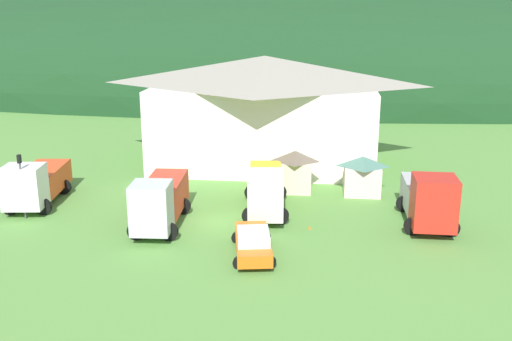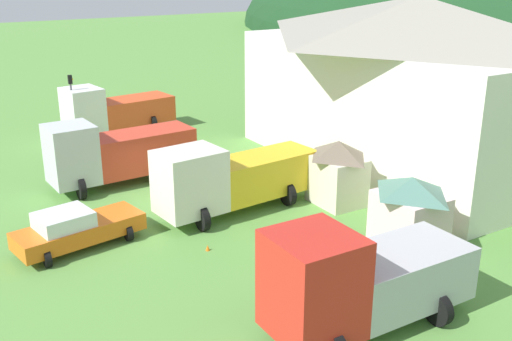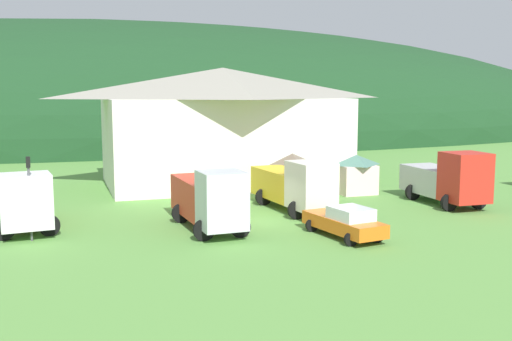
{
  "view_description": "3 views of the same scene",
  "coord_description": "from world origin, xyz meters",
  "px_view_note": "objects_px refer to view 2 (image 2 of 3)",
  "views": [
    {
      "loc": [
        6.58,
        -35.05,
        13.56
      ],
      "look_at": [
        2.35,
        2.55,
        2.8
      ],
      "focal_mm": 41.31,
      "sensor_mm": 36.0,
      "label": 1
    },
    {
      "loc": [
        25.85,
        -10.31,
        11.06
      ],
      "look_at": [
        4.13,
        2.87,
        2.23
      ],
      "focal_mm": 42.31,
      "sensor_mm": 36.0,
      "label": 2
    },
    {
      "loc": [
        -10.92,
        -33.03,
        7.66
      ],
      "look_at": [
        1.34,
        4.85,
        2.33
      ],
      "focal_mm": 42.79,
      "sensor_mm": 36.0,
      "label": 3
    }
  ],
  "objects_px": {
    "play_shed_cream": "(338,172)",
    "traffic_light_west": "(72,101)",
    "service_pickup_orange": "(76,229)",
    "heavy_rig_striped": "(229,177)",
    "heavy_rig_white": "(112,110)",
    "tow_truck_silver": "(115,152)",
    "play_shed_pink": "(410,209)",
    "depot_building": "(414,79)",
    "traffic_cone_near_pickup": "(208,250)",
    "crane_truck_red": "(357,279)"
  },
  "relations": [
    {
      "from": "play_shed_pink",
      "to": "heavy_rig_striped",
      "type": "height_order",
      "value": "heavy_rig_striped"
    },
    {
      "from": "traffic_light_west",
      "to": "traffic_cone_near_pickup",
      "type": "relative_size",
      "value": 8.95
    },
    {
      "from": "depot_building",
      "to": "heavy_rig_striped",
      "type": "relative_size",
      "value": 2.42
    },
    {
      "from": "heavy_rig_white",
      "to": "tow_truck_silver",
      "type": "bearing_deg",
      "value": 65.39
    },
    {
      "from": "service_pickup_orange",
      "to": "play_shed_pink",
      "type": "bearing_deg",
      "value": 140.76
    },
    {
      "from": "play_shed_cream",
      "to": "tow_truck_silver",
      "type": "height_order",
      "value": "tow_truck_silver"
    },
    {
      "from": "tow_truck_silver",
      "to": "depot_building",
      "type": "bearing_deg",
      "value": 159.06
    },
    {
      "from": "heavy_rig_white",
      "to": "service_pickup_orange",
      "type": "xyz_separation_m",
      "value": [
        15.98,
        -6.92,
        -0.81
      ]
    },
    {
      "from": "depot_building",
      "to": "crane_truck_red",
      "type": "bearing_deg",
      "value": -49.72
    },
    {
      "from": "play_shed_cream",
      "to": "tow_truck_silver",
      "type": "distance_m",
      "value": 11.47
    },
    {
      "from": "depot_building",
      "to": "service_pickup_orange",
      "type": "xyz_separation_m",
      "value": [
        1.29,
        -19.68,
        -3.99
      ]
    },
    {
      "from": "play_shed_cream",
      "to": "traffic_light_west",
      "type": "xyz_separation_m",
      "value": [
        -17.22,
        -7.79,
        1.02
      ]
    },
    {
      "from": "depot_building",
      "to": "crane_truck_red",
      "type": "height_order",
      "value": "depot_building"
    },
    {
      "from": "depot_building",
      "to": "traffic_cone_near_pickup",
      "type": "relative_size",
      "value": 41.27
    },
    {
      "from": "play_shed_pink",
      "to": "tow_truck_silver",
      "type": "xyz_separation_m",
      "value": [
        -12.99,
        -7.99,
        0.27
      ]
    },
    {
      "from": "tow_truck_silver",
      "to": "traffic_light_west",
      "type": "bearing_deg",
      "value": -95.75
    },
    {
      "from": "play_shed_cream",
      "to": "play_shed_pink",
      "type": "height_order",
      "value": "play_shed_cream"
    },
    {
      "from": "heavy_rig_white",
      "to": "crane_truck_red",
      "type": "xyz_separation_m",
      "value": [
        26.38,
        -1.05,
        0.16
      ]
    },
    {
      "from": "crane_truck_red",
      "to": "traffic_light_west",
      "type": "relative_size",
      "value": 1.62
    },
    {
      "from": "traffic_cone_near_pickup",
      "to": "crane_truck_red",
      "type": "bearing_deg",
      "value": 11.25
    },
    {
      "from": "service_pickup_orange",
      "to": "heavy_rig_striped",
      "type": "bearing_deg",
      "value": 170.09
    },
    {
      "from": "heavy_rig_striped",
      "to": "play_shed_pink",
      "type": "bearing_deg",
      "value": 119.92
    },
    {
      "from": "play_shed_cream",
      "to": "heavy_rig_white",
      "type": "relative_size",
      "value": 0.42
    },
    {
      "from": "play_shed_pink",
      "to": "crane_truck_red",
      "type": "relative_size",
      "value": 0.41
    },
    {
      "from": "play_shed_cream",
      "to": "heavy_rig_white",
      "type": "height_order",
      "value": "heavy_rig_white"
    },
    {
      "from": "traffic_light_west",
      "to": "depot_building",
      "type": "bearing_deg",
      "value": 47.44
    },
    {
      "from": "heavy_rig_white",
      "to": "tow_truck_silver",
      "type": "relative_size",
      "value": 0.98
    },
    {
      "from": "tow_truck_silver",
      "to": "traffic_cone_near_pickup",
      "type": "xyz_separation_m",
      "value": [
        9.35,
        0.56,
        -1.75
      ]
    },
    {
      "from": "traffic_light_west",
      "to": "play_shed_cream",
      "type": "bearing_deg",
      "value": 24.34
    },
    {
      "from": "depot_building",
      "to": "heavy_rig_striped",
      "type": "distance_m",
      "value": 13.02
    },
    {
      "from": "traffic_light_west",
      "to": "crane_truck_red",
      "type": "bearing_deg",
      "value": 3.63
    },
    {
      "from": "heavy_rig_striped",
      "to": "heavy_rig_white",
      "type": "bearing_deg",
      "value": -94.79
    },
    {
      "from": "play_shed_cream",
      "to": "traffic_cone_near_pickup",
      "type": "distance_m",
      "value": 7.89
    },
    {
      "from": "tow_truck_silver",
      "to": "heavy_rig_striped",
      "type": "relative_size",
      "value": 0.94
    },
    {
      "from": "heavy_rig_white",
      "to": "service_pickup_orange",
      "type": "distance_m",
      "value": 17.43
    },
    {
      "from": "depot_building",
      "to": "play_shed_pink",
      "type": "bearing_deg",
      "value": -44.5
    },
    {
      "from": "service_pickup_orange",
      "to": "play_shed_cream",
      "type": "bearing_deg",
      "value": 161.97
    },
    {
      "from": "play_shed_cream",
      "to": "depot_building",
      "type": "bearing_deg",
      "value": 111.61
    },
    {
      "from": "play_shed_pink",
      "to": "heavy_rig_white",
      "type": "height_order",
      "value": "heavy_rig_white"
    },
    {
      "from": "heavy_rig_striped",
      "to": "crane_truck_red",
      "type": "height_order",
      "value": "crane_truck_red"
    },
    {
      "from": "play_shed_cream",
      "to": "play_shed_pink",
      "type": "bearing_deg",
      "value": -2.08
    },
    {
      "from": "heavy_rig_white",
      "to": "traffic_cone_near_pickup",
      "type": "bearing_deg",
      "value": 75.48
    },
    {
      "from": "heavy_rig_white",
      "to": "crane_truck_red",
      "type": "distance_m",
      "value": 26.41
    },
    {
      "from": "depot_building",
      "to": "traffic_cone_near_pickup",
      "type": "distance_m",
      "value": 16.59
    },
    {
      "from": "depot_building",
      "to": "play_shed_cream",
      "type": "relative_size",
      "value": 6.35
    },
    {
      "from": "heavy_rig_white",
      "to": "traffic_light_west",
      "type": "xyz_separation_m",
      "value": [
        0.49,
        -2.69,
        1.0
      ]
    },
    {
      "from": "traffic_light_west",
      "to": "traffic_cone_near_pickup",
      "type": "xyz_separation_m",
      "value": [
        18.52,
        0.18,
        -2.63
      ]
    },
    {
      "from": "crane_truck_red",
      "to": "service_pickup_orange",
      "type": "bearing_deg",
      "value": -60.3
    },
    {
      "from": "tow_truck_silver",
      "to": "heavy_rig_striped",
      "type": "height_order",
      "value": "tow_truck_silver"
    },
    {
      "from": "traffic_cone_near_pickup",
      "to": "traffic_light_west",
      "type": "bearing_deg",
      "value": -179.46
    }
  ]
}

